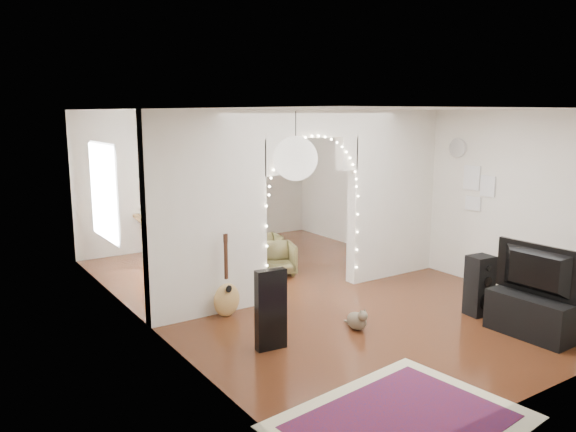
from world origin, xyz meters
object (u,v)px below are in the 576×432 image
dining_table (168,218)px  dining_chair_right (267,247)px  floor_speaker (479,286)px  acoustic_guitar (226,286)px  dining_chair_left (277,259)px  media_console (529,316)px  bookcase (211,214)px

dining_table → dining_chair_right: (1.33, -1.43, -0.45)m
floor_speaker → dining_chair_right: 4.12m
acoustic_guitar → dining_table: acoustic_guitar is taller
acoustic_guitar → floor_speaker: size_ratio=1.18×
dining_chair_left → media_console: bearing=-54.6°
media_console → dining_table: 6.62m
media_console → dining_chair_right: media_console is taller
dining_table → dining_chair_left: size_ratio=2.21×
floor_speaker → dining_table: floor_speaker is taller
dining_chair_left → floor_speaker: bearing=-49.1°
dining_table → bookcase: bearing=-14.3°
acoustic_guitar → dining_chair_left: size_ratio=1.62×
acoustic_guitar → dining_chair_right: (1.99, 2.24, -0.19)m
floor_speaker → media_console: size_ratio=0.81×
dining_table → dining_chair_left: bearing=-61.4°
acoustic_guitar → dining_table: (0.67, 3.67, 0.27)m
dining_table → media_console: bearing=-64.8°
dining_chair_left → dining_chair_right: bearing=87.4°
acoustic_guitar → dining_chair_left: bearing=19.1°
floor_speaker → bookcase: bearing=111.3°
media_console → dining_table: (-2.06, 6.27, 0.43)m
acoustic_guitar → bookcase: bookcase is taller
floor_speaker → bookcase: (-1.39, 5.17, 0.33)m
acoustic_guitar → media_console: size_ratio=0.95×
bookcase → dining_table: size_ratio=1.13×
floor_speaker → dining_chair_right: floor_speaker is taller
media_console → dining_chair_right: 4.90m
acoustic_guitar → floor_speaker: (2.82, -1.79, -0.01)m
media_console → dining_table: bearing=106.5°
bookcase → dining_chair_left: 2.15m
floor_speaker → bookcase: 5.36m
bookcase → media_console: bearing=-81.0°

